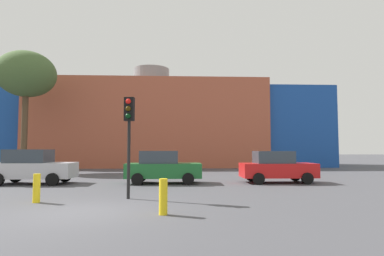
# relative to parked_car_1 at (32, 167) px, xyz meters

# --- Properties ---
(ground_plane) EXTENTS (200.00, 200.00, 0.00)m
(ground_plane) POSITION_rel_parked_car_1_xyz_m (4.93, -7.80, -0.91)
(ground_plane) COLOR #47474C
(building_backdrop) EXTENTS (38.21, 10.70, 10.95)m
(building_backdrop) POSITION_rel_parked_car_1_xyz_m (4.77, 18.68, 3.52)
(building_backdrop) COLOR #B2563D
(building_backdrop) RESTS_ON ground_plane
(parked_car_1) EXTENTS (4.23, 2.07, 1.83)m
(parked_car_1) POSITION_rel_parked_car_1_xyz_m (0.00, 0.00, 0.00)
(parked_car_1) COLOR silver
(parked_car_1) RESTS_ON ground_plane
(parked_car_2) EXTENTS (4.05, 1.99, 1.75)m
(parked_car_2) POSITION_rel_parked_car_1_xyz_m (6.92, 0.00, -0.04)
(parked_car_2) COLOR #1E662D
(parked_car_2) RESTS_ON ground_plane
(parked_car_3) EXTENTS (4.02, 1.97, 1.74)m
(parked_car_3) POSITION_rel_parked_car_1_xyz_m (13.20, 0.00, -0.05)
(parked_car_3) COLOR red
(parked_car_3) RESTS_ON ground_plane
(traffic_light_island) EXTENTS (0.39, 0.38, 3.81)m
(traffic_light_island) POSITION_rel_parked_car_1_xyz_m (5.89, -5.40, 1.90)
(traffic_light_island) COLOR black
(traffic_light_island) RESTS_ON ground_plane
(bare_tree_0) EXTENTS (4.74, 4.74, 9.95)m
(bare_tree_0) POSITION_rel_parked_car_1_xyz_m (-4.78, 9.25, 7.06)
(bare_tree_0) COLOR brown
(bare_tree_0) RESTS_ON ground_plane
(bollard_yellow_0) EXTENTS (0.24, 0.24, 1.01)m
(bollard_yellow_0) POSITION_rel_parked_car_1_xyz_m (7.33, -8.38, -0.41)
(bollard_yellow_0) COLOR yellow
(bollard_yellow_0) RESTS_ON ground_plane
(bollard_yellow_1) EXTENTS (0.24, 0.24, 0.99)m
(bollard_yellow_1) POSITION_rel_parked_car_1_xyz_m (2.85, -6.10, -0.42)
(bollard_yellow_1) COLOR yellow
(bollard_yellow_1) RESTS_ON ground_plane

